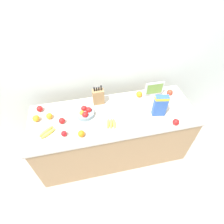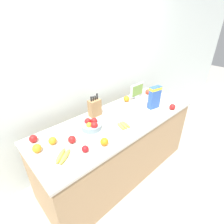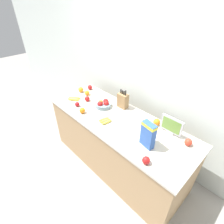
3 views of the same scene
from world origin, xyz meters
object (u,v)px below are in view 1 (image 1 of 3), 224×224
apple_middle (170,92)px  orange_back_center (49,116)px  apple_by_knife_block (176,122)px  orange_mid_left (139,94)px  orange_mid_right (81,134)px  banana_bunch_right (47,132)px  cereal_box (160,105)px  apple_near_bananas (40,109)px  knife_block (98,97)px  orange_front_right (36,118)px  apple_front (62,121)px  fruit_bowl (85,113)px  small_monitor (154,89)px  banana_bunch_left (111,124)px  apple_rear (64,134)px

apple_middle → orange_back_center: bearing=-176.4°
orange_back_center → apple_middle: bearing=3.6°
apple_middle → apple_by_knife_block: (-0.17, -0.52, -0.00)m
orange_mid_left → orange_mid_right: bearing=-149.3°
banana_bunch_right → apple_middle: (1.67, 0.34, 0.02)m
cereal_box → apple_near_bananas: 1.51m
knife_block → orange_front_right: (-0.79, -0.16, -0.07)m
banana_bunch_right → apple_front: 0.21m
knife_block → banana_bunch_right: bearing=-149.7°
fruit_bowl → apple_near_bananas: fruit_bowl is taller
apple_near_bananas → apple_by_knife_block: bearing=-19.8°
knife_block → cereal_box: 0.79m
cereal_box → small_monitor: bearing=88.5°
apple_middle → orange_back_center: (-1.64, -0.10, -0.00)m
apple_front → small_monitor: bearing=11.0°
knife_block → banana_bunch_right: knife_block is taller
banana_bunch_left → apple_front: bearing=165.5°
apple_rear → orange_mid_right: orange_mid_right is taller
fruit_bowl → apple_middle: size_ratio=2.83×
apple_by_knife_block → orange_front_right: bearing=165.8°
small_monitor → orange_back_center: bearing=-174.7°
banana_bunch_left → orange_back_center: 0.77m
banana_bunch_left → orange_mid_left: size_ratio=1.98×
apple_middle → orange_mid_left: orange_mid_left is taller
knife_block → apple_rear: (-0.47, -0.46, -0.08)m
banana_bunch_left → apple_by_knife_block: apple_by_knife_block is taller
knife_block → apple_middle: knife_block is taller
apple_near_bananas → orange_front_right: (-0.03, -0.17, 0.00)m
orange_mid_left → banana_bunch_right: bearing=-162.5°
orange_mid_left → orange_mid_right: 0.99m
small_monitor → apple_middle: size_ratio=3.21×
orange_mid_right → orange_back_center: size_ratio=1.02×
knife_block → apple_rear: size_ratio=4.94×
apple_front → apple_by_knife_block: bearing=-13.0°
knife_block → orange_back_center: knife_block is taller
apple_by_knife_block → apple_front: size_ratio=1.03×
apple_by_knife_block → apple_near_bananas: (-1.60, 0.58, -0.00)m
cereal_box → orange_back_center: cereal_box is taller
apple_by_knife_block → orange_front_right: orange_front_right is taller
knife_block → apple_near_bananas: 0.77m
fruit_bowl → apple_middle: 1.22m
cereal_box → orange_back_center: 1.36m
knife_block → orange_mid_left: (0.57, 0.00, -0.07)m
apple_middle → apple_by_knife_block: size_ratio=1.02×
cereal_box → orange_front_right: cereal_box is taller
apple_by_knife_block → orange_mid_right: bearing=176.6°
orange_back_center → banana_bunch_left: bearing=-19.9°
cereal_box → apple_by_knife_block: bearing=-44.6°
cereal_box → apple_near_bananas: cereal_box is taller
banana_bunch_right → cereal_box: bearing=0.6°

